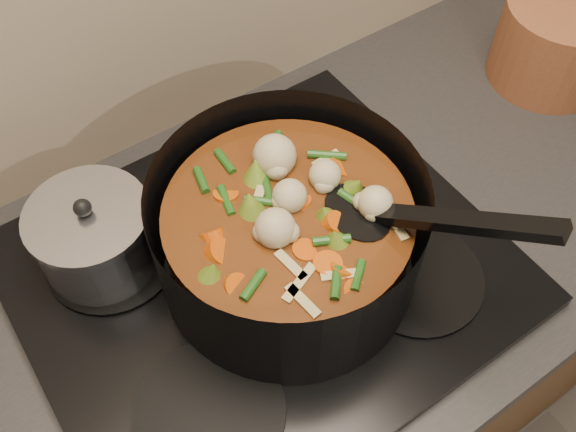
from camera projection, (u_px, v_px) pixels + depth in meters
counter at (270, 395)px, 1.25m from camera, size 2.64×0.64×0.91m
stovetop at (263, 271)px, 0.87m from camera, size 0.62×0.54×0.03m
stockpot at (289, 235)px, 0.80m from camera, size 0.39×0.45×0.25m
saucepan at (95, 237)px, 0.83m from camera, size 0.16×0.16×0.13m
terracotta_crock at (557, 42)px, 1.07m from camera, size 0.22×0.22×0.14m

